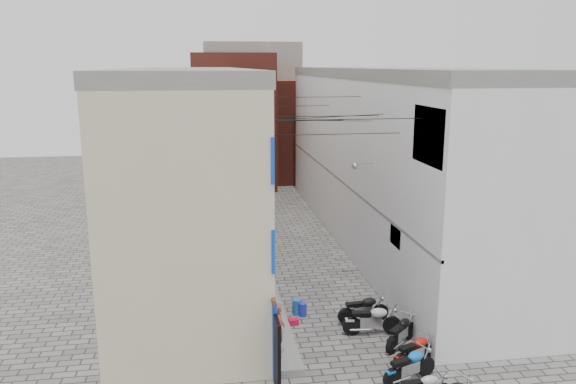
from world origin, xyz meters
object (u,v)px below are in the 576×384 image
motorcycle_d (416,350)px  person_a (278,329)px  person_b (257,266)px  red_crate (293,322)px  motorcycle_e (401,331)px  motorcycle_f (372,318)px  motorcycle_c (410,364)px  water_jug_far (297,307)px  water_jug_near (303,309)px  motorcycle_g (364,308)px

motorcycle_d → person_a: (-4.18, 0.88, 0.58)m
motorcycle_d → person_b: 7.92m
motorcycle_d → red_crate: size_ratio=5.16×
person_a → motorcycle_e: bearing=-76.9°
motorcycle_f → person_a: 3.74m
person_b → person_a: bearing=-166.7°
motorcycle_c → red_crate: size_ratio=5.33×
motorcycle_e → person_b: person_b is taller
red_crate → person_b: bearing=106.1°
person_a → person_b: (-0.07, 5.80, -0.03)m
motorcycle_d → motorcycle_f: (-0.71, 2.20, 0.06)m
person_b → water_jug_far: size_ratio=2.92×
motorcycle_c → water_jug_far: bearing=-174.3°
motorcycle_d → water_jug_near: size_ratio=3.69×
person_a → water_jug_near: person_a is taller
motorcycle_e → water_jug_near: bearing=-177.5°
motorcycle_f → person_a: size_ratio=1.19×
motorcycle_f → person_b: 5.72m
motorcycle_d → motorcycle_f: bearing=173.6°
motorcycle_e → red_crate: size_ratio=5.25×
water_jug_far → motorcycle_g: bearing=-25.2°
motorcycle_e → motorcycle_c: bearing=-56.4°
motorcycle_f → red_crate: bearing=-107.7°
motorcycle_g → water_jug_near: bearing=-118.6°
motorcycle_e → person_a: (-4.18, -0.40, 0.57)m
motorcycle_f → motorcycle_g: (-0.02, 0.99, -0.04)m
person_b → water_jug_near: size_ratio=3.33×
motorcycle_f → water_jug_near: (-2.11, 1.86, -0.35)m
motorcycle_f → red_crate: (-2.58, 1.17, -0.49)m
motorcycle_c → red_crate: bearing=-166.9°
water_jug_near → motorcycle_f: bearing=-41.4°
person_b → water_jug_far: person_b is taller
motorcycle_f → water_jug_near: bearing=-124.7°
motorcycle_e → water_jug_far: size_ratio=3.29×
red_crate → motorcycle_f: bearing=-24.4°
motorcycle_f → water_jug_far: motorcycle_f is taller
motorcycle_d → person_a: person_a is taller
motorcycle_c → water_jug_near: bearing=-175.1°
motorcycle_e → person_b: size_ratio=1.13×
motorcycle_c → person_a: (-3.67, 1.71, 0.56)m
motorcycle_c → motorcycle_g: motorcycle_g is taller
person_b → red_crate: size_ratio=4.65×
motorcycle_f → person_b: (-3.53, 4.47, 0.48)m
person_b → water_jug_near: 3.09m
motorcycle_e → person_a: 4.23m
person_b → red_crate: (0.95, -3.31, -0.97)m
motorcycle_c → water_jug_near: size_ratio=3.81×
motorcycle_d → red_crate: motorcycle_d is taller
motorcycle_e → person_b: 6.89m
motorcycle_g → water_jug_far: bearing=-121.1°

